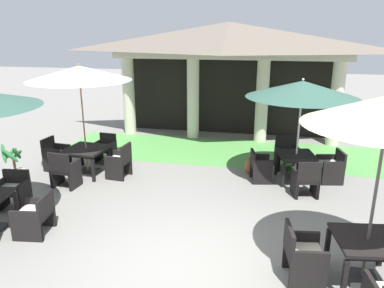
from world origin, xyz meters
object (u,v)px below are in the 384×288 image
(patio_chair_near_foreground_north, at_px, (13,191))
(terracotta_urn, at_px, (249,166))
(patio_chair_mid_right_west, at_px, (302,255))
(patio_umbrella_mid_left, at_px, (302,90))
(patio_chair_mid_left_north, at_px, (287,155))
(patio_chair_far_back_east, at_px, (120,162))
(patio_umbrella_far_back, at_px, (79,74))
(patio_chair_mid_left_south, at_px, (306,180))
(patio_chair_far_back_south, at_px, (65,171))
(patio_chair_far_back_west, at_px, (56,155))
(patio_table_far_back, at_px, (86,151))
(patio_chair_far_back_north, at_px, (105,149))
(patio_table_mid_right, at_px, (367,244))
(potted_palm_left_edge, at_px, (15,171))
(patio_table_mid_left, at_px, (296,158))
(patio_chair_mid_left_east, at_px, (331,166))
(patio_chair_mid_left_west, at_px, (260,166))
(patio_chair_near_foreground_east, at_px, (35,215))

(patio_chair_near_foreground_north, distance_m, terracotta_urn, 5.81)
(patio_chair_mid_right_west, bearing_deg, patio_umbrella_mid_left, 170.33)
(patio_chair_mid_left_north, relative_size, patio_chair_far_back_east, 0.97)
(patio_umbrella_far_back, height_order, patio_chair_far_back_east, patio_umbrella_far_back)
(patio_chair_mid_left_south, relative_size, patio_chair_far_back_south, 0.97)
(patio_chair_mid_right_west, height_order, patio_umbrella_far_back, patio_umbrella_far_back)
(patio_chair_far_back_west, bearing_deg, patio_table_far_back, 90.00)
(patio_chair_near_foreground_north, bearing_deg, patio_chair_far_back_north, -109.11)
(patio_chair_far_back_west, bearing_deg, patio_chair_mid_left_south, 91.83)
(patio_umbrella_mid_left, xyz_separation_m, patio_table_mid_right, (0.79, -3.93, -1.71))
(patio_table_far_back, xyz_separation_m, patio_chair_far_back_west, (-0.98, 0.09, -0.21))
(patio_table_mid_right, xyz_separation_m, potted_palm_left_edge, (-7.83, 2.45, -0.36))
(patio_chair_far_back_east, bearing_deg, patio_table_far_back, 90.00)
(patio_chair_far_back_south, bearing_deg, patio_table_mid_left, 20.99)
(patio_chair_far_back_south, bearing_deg, patio_chair_mid_right_west, -19.16)
(patio_table_mid_right, distance_m, patio_chair_far_back_north, 7.57)
(patio_chair_mid_right_west, distance_m, potted_palm_left_edge, 7.36)
(patio_chair_mid_left_east, relative_size, potted_palm_left_edge, 0.79)
(patio_chair_near_foreground_north, distance_m, patio_chair_mid_left_west, 5.84)
(patio_chair_mid_left_north, distance_m, patio_chair_mid_right_west, 4.96)
(patio_chair_mid_left_east, xyz_separation_m, patio_table_mid_right, (-0.11, -4.11, 0.26))
(patio_table_mid_left, distance_m, patio_table_mid_right, 4.01)
(patio_chair_near_foreground_north, bearing_deg, patio_chair_mid_right_west, 161.13)
(patio_table_far_back, bearing_deg, patio_chair_far_back_north, 84.48)
(patio_umbrella_mid_left, xyz_separation_m, patio_chair_far_back_west, (-6.49, -0.47, -1.94))
(patio_chair_mid_left_west, height_order, patio_chair_far_back_south, patio_chair_far_back_south)
(patio_chair_near_foreground_east, xyz_separation_m, patio_chair_far_back_north, (-0.40, 4.07, -0.00))
(patio_table_mid_right, distance_m, patio_umbrella_far_back, 7.42)
(patio_table_mid_left, xyz_separation_m, patio_chair_far_back_west, (-6.49, -0.47, -0.22))
(patio_chair_near_foreground_east, xyz_separation_m, patio_chair_mid_left_west, (4.12, 3.48, 0.01))
(patio_chair_mid_left_west, height_order, patio_chair_far_back_east, patio_chair_far_back_east)
(patio_table_mid_right, bearing_deg, terracotta_urn, 115.16)
(patio_chair_mid_left_north, distance_m, potted_palm_left_edge, 7.27)
(patio_chair_mid_left_east, height_order, terracotta_urn, patio_chair_mid_left_east)
(patio_chair_near_foreground_east, relative_size, terracotta_urn, 1.70)
(patio_umbrella_mid_left, height_order, patio_chair_far_back_west, patio_umbrella_mid_left)
(patio_chair_mid_left_west, relative_size, patio_chair_far_back_south, 0.86)
(patio_table_mid_left, bearing_deg, patio_chair_mid_left_west, -168.85)
(patio_chair_far_back_west, distance_m, potted_palm_left_edge, 1.16)
(patio_chair_near_foreground_east, height_order, patio_chair_far_back_north, patio_chair_far_back_north)
(patio_chair_near_foreground_east, height_order, terracotta_urn, patio_chair_near_foreground_east)
(patio_chair_near_foreground_east, xyz_separation_m, patio_chair_mid_right_west, (4.87, -0.40, 0.03))
(patio_chair_near_foreground_north, bearing_deg, patio_table_mid_right, 163.70)
(patio_chair_mid_left_north, xyz_separation_m, patio_chair_mid_left_east, (1.08, -0.73, -0.01))
(patio_chair_near_foreground_east, bearing_deg, patio_chair_mid_left_west, -56.89)
(patio_table_mid_right, bearing_deg, patio_chair_far_back_north, 144.97)
(patio_table_mid_left, bearing_deg, patio_chair_far_back_east, -171.69)
(patio_chair_mid_left_north, bearing_deg, patio_umbrella_far_back, 4.27)
(patio_umbrella_far_back, bearing_deg, patio_chair_mid_right_west, -33.08)
(patio_chair_mid_left_south, distance_m, patio_chair_far_back_east, 4.70)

